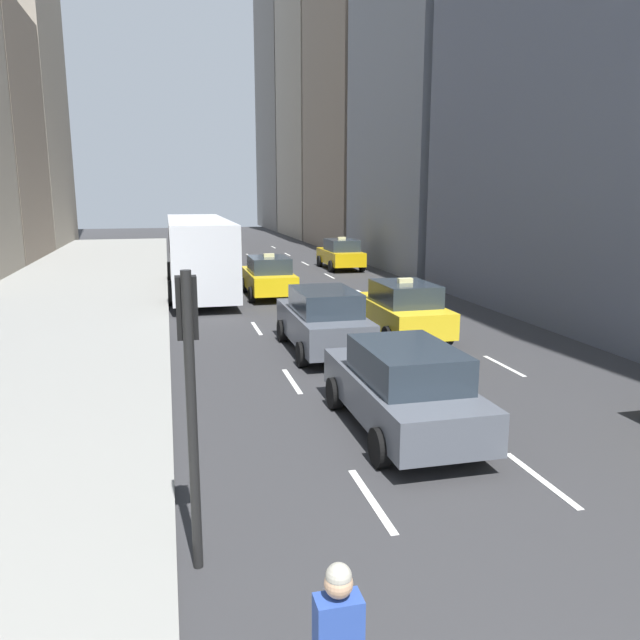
{
  "coord_description": "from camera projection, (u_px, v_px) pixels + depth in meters",
  "views": [
    {
      "loc": [
        -2.93,
        0.0,
        4.44
      ],
      "look_at": [
        0.24,
        12.96,
        1.68
      ],
      "focal_mm": 35.0,
      "sensor_mm": 36.0,
      "label": 1
    }
  ],
  "objects": [
    {
      "name": "sidewalk_left",
      "position": [
        68.0,
        300.0,
        25.62
      ],
      "size": [
        8.0,
        66.0,
        0.15
      ],
      "primitive_type": "cube",
      "color": "gray",
      "rests_on": "ground"
    },
    {
      "name": "lane_markings",
      "position": [
        318.0,
        308.0,
        24.06
      ],
      "size": [
        5.72,
        56.0,
        0.01
      ],
      "color": "white",
      "rests_on": "ground"
    },
    {
      "name": "building_row_right",
      "position": [
        374.0,
        47.0,
        44.25
      ],
      "size": [
        6.0,
        85.43,
        36.98
      ],
      "color": "#A89E89",
      "rests_on": "ground"
    },
    {
      "name": "taxi_lead",
      "position": [
        341.0,
        254.0,
        36.07
      ],
      "size": [
        2.02,
        4.4,
        1.87
      ],
      "color": "yellow",
      "rests_on": "ground"
    },
    {
      "name": "taxi_second",
      "position": [
        269.0,
        276.0,
        26.57
      ],
      "size": [
        2.02,
        4.4,
        1.87
      ],
      "color": "yellow",
      "rests_on": "ground"
    },
    {
      "name": "taxi_third",
      "position": [
        402.0,
        309.0,
        19.18
      ],
      "size": [
        2.02,
        4.4,
        1.87
      ],
      "color": "yellow",
      "rests_on": "ground"
    },
    {
      "name": "sedan_black_near",
      "position": [
        323.0,
        320.0,
        17.4
      ],
      "size": [
        2.02,
        4.62,
        1.8
      ],
      "color": "#565B66",
      "rests_on": "ground"
    },
    {
      "name": "sedan_silver_behind",
      "position": [
        402.0,
        387.0,
        11.6
      ],
      "size": [
        2.02,
        4.64,
        1.7
      ],
      "color": "#565B66",
      "rests_on": "ground"
    },
    {
      "name": "city_bus",
      "position": [
        198.0,
        252.0,
        27.71
      ],
      "size": [
        2.8,
        11.61,
        3.25
      ],
      "color": "silver",
      "rests_on": "ground"
    },
    {
      "name": "traffic_light_pole",
      "position": [
        190.0,
        373.0,
        7.12
      ],
      "size": [
        0.24,
        0.42,
        3.6
      ],
      "color": "black",
      "rests_on": "ground"
    }
  ]
}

